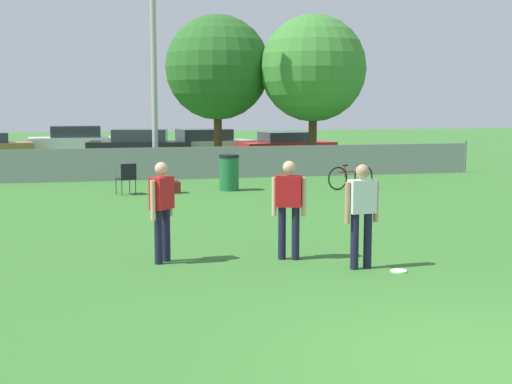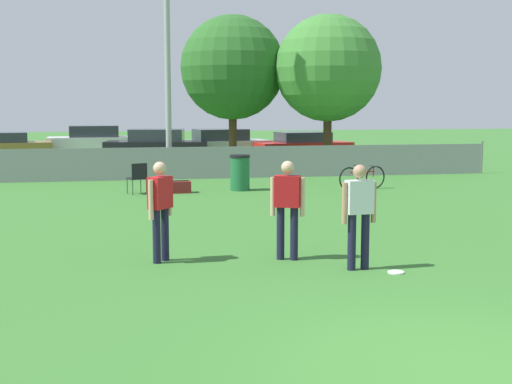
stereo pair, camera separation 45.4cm
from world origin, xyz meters
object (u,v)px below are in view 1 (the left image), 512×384
at_px(player_thrower_red, 162,205).
at_px(player_defender_red, 289,203).
at_px(folding_chair_sideline, 127,177).
at_px(frisbee_disc, 399,271).
at_px(parked_car_silver, 204,145).
at_px(player_receiver_white, 362,208).
at_px(parked_car_white, 76,142).
at_px(parked_car_dark, 140,146).
at_px(parked_car_red, 286,146).
at_px(tree_far_right, 313,69).
at_px(bicycle_sideline, 351,177).
at_px(trash_bin, 229,173).
at_px(gear_bag_sideline, 167,187).
at_px(tree_near_pole, 217,68).
at_px(light_pole, 153,8).

distance_m(player_thrower_red, player_defender_red, 2.09).
bearing_deg(folding_chair_sideline, frisbee_disc, 88.38).
bearing_deg(player_defender_red, player_thrower_red, -164.72).
bearing_deg(parked_car_silver, player_receiver_white, -102.12).
bearing_deg(frisbee_disc, parked_car_white, 101.66).
bearing_deg(parked_car_dark, parked_car_red, 4.43).
distance_m(player_thrower_red, frisbee_disc, 3.91).
distance_m(tree_far_right, bicycle_sideline, 7.15).
bearing_deg(trash_bin, parked_car_silver, 84.89).
height_order(player_thrower_red, trash_bin, player_thrower_red).
bearing_deg(trash_bin, gear_bag_sideline, -172.49).
xyz_separation_m(frisbee_disc, folding_chair_sideline, (-3.65, 10.41, 0.50)).
bearing_deg(tree_far_right, parked_car_white, 133.45).
distance_m(tree_far_right, parked_car_red, 5.94).
bearing_deg(parked_car_red, player_receiver_white, -111.34).
xyz_separation_m(player_defender_red, parked_car_white, (-3.95, 24.81, -0.25)).
relative_size(player_thrower_red, parked_car_silver, 0.35).
height_order(tree_near_pole, player_receiver_white, tree_near_pole).
bearing_deg(parked_car_dark, trash_bin, -70.82).
relative_size(bicycle_sideline, trash_bin, 1.51).
height_order(light_pole, tree_near_pole, light_pole).
bearing_deg(frisbee_disc, parked_car_silver, 88.97).
bearing_deg(light_pole, tree_far_right, 14.60).
bearing_deg(trash_bin, parked_car_white, 107.21).
bearing_deg(gear_bag_sideline, frisbee_disc, -76.56).
xyz_separation_m(bicycle_sideline, parked_car_silver, (-2.63, 11.99, 0.33)).
relative_size(gear_bag_sideline, parked_car_red, 0.16).
distance_m(player_receiver_white, folding_chair_sideline, 10.56).
bearing_deg(player_defender_red, tree_far_right, 92.79).
relative_size(bicycle_sideline, gear_bag_sideline, 2.15).
bearing_deg(parked_car_dark, player_thrower_red, -83.05).
height_order(tree_far_right, player_receiver_white, tree_far_right).
distance_m(player_thrower_red, player_receiver_white, 3.21).
xyz_separation_m(tree_near_pole, parked_car_silver, (0.09, 4.17, -3.29)).
distance_m(tree_near_pole, parked_car_red, 6.01).
relative_size(light_pole, player_defender_red, 6.03).
xyz_separation_m(tree_near_pole, parked_car_white, (-5.69, 7.97, -3.27)).
bearing_deg(player_defender_red, tree_near_pole, 105.71).
height_order(player_defender_red, trash_bin, player_defender_red).
distance_m(trash_bin, parked_car_white, 16.04).
height_order(folding_chair_sideline, trash_bin, trash_bin).
bearing_deg(bicycle_sideline, tree_near_pole, 92.89).
bearing_deg(player_receiver_white, tree_near_pole, 81.48).
height_order(parked_car_white, parked_car_red, parked_car_white).
xyz_separation_m(light_pole, parked_car_silver, (2.85, 7.44, -5.08)).
bearing_deg(trash_bin, bicycle_sideline, -7.38).
bearing_deg(gear_bag_sideline, parked_car_dark, 90.02).
relative_size(bicycle_sideline, parked_car_white, 0.35).
relative_size(light_pole, frisbee_disc, 38.31).
height_order(tree_far_right, parked_car_silver, tree_far_right).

